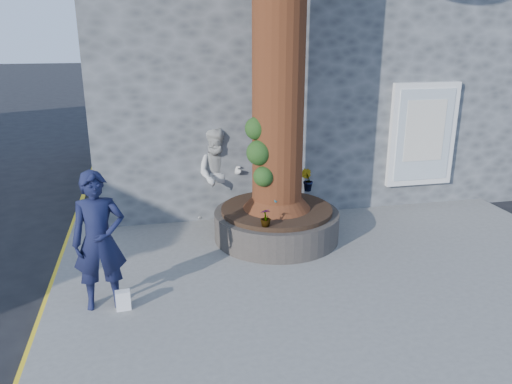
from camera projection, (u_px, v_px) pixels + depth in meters
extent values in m
plane|color=black|center=(258.00, 302.00, 7.36)|extent=(120.00, 120.00, 0.00)
cube|color=slate|center=(330.00, 260.00, 8.58)|extent=(9.00, 8.00, 0.12)
cube|color=yellow|center=(50.00, 291.00, 7.67)|extent=(0.10, 30.00, 0.01)
cube|color=#494C4E|center=(290.00, 62.00, 13.63)|extent=(10.00, 8.00, 6.00)
cube|color=white|center=(422.00, 135.00, 10.63)|extent=(1.50, 0.12, 2.20)
cube|color=silver|center=(424.00, 135.00, 10.57)|extent=(1.25, 0.04, 1.95)
cube|color=silver|center=(425.00, 131.00, 10.52)|extent=(0.90, 0.02, 1.30)
cylinder|color=black|center=(276.00, 225.00, 9.26)|extent=(2.30, 2.30, 0.52)
cylinder|color=black|center=(277.00, 210.00, 9.17)|extent=(2.04, 2.04, 0.08)
cone|color=#422210|center=(277.00, 189.00, 9.05)|extent=(1.24, 1.24, 0.70)
sphere|color=#193B13|center=(259.00, 153.00, 8.56)|extent=(0.44, 0.44, 0.44)
sphere|color=#193B13|center=(264.00, 176.00, 8.60)|extent=(0.36, 0.36, 0.36)
sphere|color=#193B13|center=(256.00, 128.00, 8.54)|extent=(0.40, 0.40, 0.40)
imported|color=#131735|center=(99.00, 241.00, 6.76)|extent=(0.75, 0.52, 1.96)
imported|color=beige|center=(219.00, 175.00, 9.99)|extent=(1.02, 0.85, 1.89)
cube|color=white|center=(123.00, 300.00, 6.90)|extent=(0.21, 0.14, 0.28)
imported|color=gray|center=(277.00, 204.00, 8.73)|extent=(0.24, 0.20, 0.39)
imported|color=gray|center=(307.00, 180.00, 10.05)|extent=(0.34, 0.34, 0.45)
imported|color=gray|center=(266.00, 217.00, 8.24)|extent=(0.18, 0.18, 0.31)
imported|color=gray|center=(287.00, 191.00, 9.56)|extent=(0.32, 0.34, 0.32)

